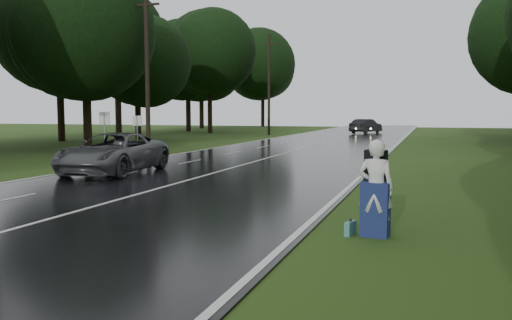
% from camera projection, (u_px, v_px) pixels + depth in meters
% --- Properties ---
extents(ground, '(160.00, 160.00, 0.00)m').
position_uv_depth(ground, '(41.00, 223.00, 11.96)').
color(ground, '#2A4614').
rests_on(ground, ground).
extents(road, '(12.00, 140.00, 0.04)m').
position_uv_depth(road, '(281.00, 155.00, 30.85)').
color(road, black).
rests_on(road, ground).
extents(lane_center, '(0.12, 140.00, 0.01)m').
position_uv_depth(lane_center, '(281.00, 154.00, 30.85)').
color(lane_center, silver).
rests_on(lane_center, road).
extents(grey_car, '(3.17, 6.03, 1.62)m').
position_uv_depth(grey_car, '(114.00, 153.00, 21.34)').
color(grey_car, '#494B4E').
rests_on(grey_car, road).
extents(far_car, '(3.38, 5.25, 1.63)m').
position_uv_depth(far_car, '(366.00, 126.00, 60.77)').
color(far_car, black).
rests_on(far_car, road).
extents(hitchhiker, '(0.77, 0.71, 1.97)m').
position_uv_depth(hitchhiker, '(376.00, 192.00, 10.61)').
color(hitchhiker, silver).
rests_on(hitchhiker, ground).
extents(suitcase, '(0.20, 0.42, 0.29)m').
position_uv_depth(suitcase, '(350.00, 228.00, 10.78)').
color(suitcase, teal).
rests_on(suitcase, ground).
extents(utility_pole_mid, '(1.80, 0.28, 10.05)m').
position_uv_depth(utility_pole_mid, '(149.00, 152.00, 33.12)').
color(utility_pole_mid, black).
rests_on(utility_pole_mid, ground).
extents(utility_pole_far, '(1.80, 0.28, 10.80)m').
position_uv_depth(utility_pole_far, '(269.00, 135.00, 57.40)').
color(utility_pole_far, black).
rests_on(utility_pole_far, ground).
extents(road_sign_a, '(0.60, 0.10, 2.52)m').
position_uv_depth(road_sign_a, '(106.00, 162.00, 26.55)').
color(road_sign_a, white).
rests_on(road_sign_a, ground).
extents(road_sign_b, '(0.55, 0.10, 2.29)m').
position_uv_depth(road_sign_b, '(138.00, 157.00, 29.45)').
color(road_sign_b, white).
rests_on(road_sign_b, ground).
extents(tree_left_d, '(8.34, 8.34, 13.03)m').
position_uv_depth(tree_left_d, '(88.00, 148.00, 36.28)').
color(tree_left_d, black).
rests_on(tree_left_d, ground).
extents(tree_left_e, '(7.40, 7.40, 11.56)m').
position_uv_depth(tree_left_e, '(139.00, 140.00, 47.00)').
color(tree_left_e, black).
rests_on(tree_left_e, ground).
extents(tree_left_f, '(10.84, 10.84, 16.94)m').
position_uv_depth(tree_left_f, '(210.00, 133.00, 61.96)').
color(tree_left_f, black).
rests_on(tree_left_f, ground).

